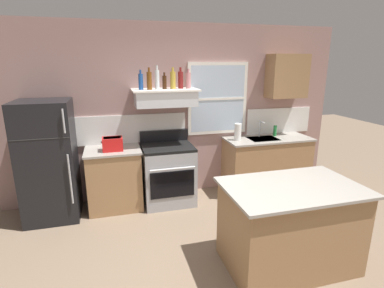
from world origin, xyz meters
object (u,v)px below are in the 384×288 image
Objects in this scene: refrigerator at (49,161)px; bottle_amber_wine at (149,80)px; bottle_champagne_gold_foil at (173,80)px; bottle_brown_stout at (164,82)px; paper_towel_roll at (238,132)px; kitchen_island at (289,226)px; bottle_rose_pink at (188,80)px; dish_soap_bottle at (275,131)px; stove_range at (168,174)px; toaster at (113,144)px; bottle_red_label_wine at (181,80)px; bottle_clear_tall at (157,79)px; bottle_blue_liqueur at (141,81)px.

bottle_amber_wine is (1.42, 0.06, 1.05)m from refrigerator.
bottle_brown_stout is at bearing -177.99° from bottle_champagne_gold_foil.
kitchen_island is at bearing -96.29° from paper_towel_roll.
bottle_rose_pink is 1.59× the size of dish_soap_bottle.
toaster is at bearing -177.81° from stove_range.
bottle_amber_wine is 0.48m from bottle_red_label_wine.
stove_range is 1.43m from bottle_clear_tall.
stove_range is at bearing -9.17° from bottle_amber_wine.
bottle_rose_pink reaches higher than bottle_brown_stout.
toaster is at bearing -173.51° from bottle_rose_pink.
refrigerator is 2.06m from bottle_champagne_gold_foil.
toaster is 1.12m from bottle_clear_tall.
bottle_champagne_gold_foil is at bearing 179.78° from bottle_rose_pink.
refrigerator is at bearing -179.21° from stove_range.
refrigerator is 1.51× the size of stove_range.
dish_soap_bottle is 2.24m from kitchen_island.
paper_towel_roll is at bearing 1.86° from stove_range.
bottle_clear_tall is 1.10× the size of bottle_champagne_gold_foil.
bottle_clear_tall reaches higher than bottle_champagne_gold_foil.
bottle_champagne_gold_foil is 0.23m from bottle_rose_pink.
toaster is 0.97× the size of bottle_red_label_wine.
bottle_clear_tall is 1.52m from paper_towel_roll.
bottle_red_label_wine reaches higher than stove_range.
paper_towel_roll is (1.38, -0.00, -0.83)m from bottle_amber_wine.
bottle_champagne_gold_foil is (0.13, 0.00, 0.03)m from bottle_brown_stout.
bottle_blue_liqueur is 0.24m from bottle_clear_tall.
dish_soap_bottle is (1.64, 0.02, -0.87)m from bottle_red_label_wine.
bottle_red_label_wine is (0.47, 0.08, -0.00)m from bottle_amber_wine.
refrigerator is at bearing -177.56° from bottle_amber_wine.
paper_towel_roll reaches higher than toaster.
refrigerator is 5.37× the size of bottle_champagne_gold_foil.
stove_range is 1.38m from bottle_brown_stout.
bottle_red_label_wine is 0.12m from bottle_rose_pink.
bottle_blue_liqueur is at bearing 12.25° from toaster.
bottle_clear_tall is at bearing -169.60° from bottle_brown_stout.
bottle_champagne_gold_foil is at bearing 4.01° from refrigerator.
refrigerator is at bearing 179.50° from toaster.
refrigerator is 5.54× the size of toaster.
bottle_amber_wine is 2.29m from dish_soap_bottle.
bottle_amber_wine is at bearing -161.55° from bottle_clear_tall.
paper_towel_roll is (1.95, 0.07, 0.04)m from toaster.
bottle_amber_wine is (0.56, 0.07, 0.87)m from toaster.
dish_soap_bottle is (3.53, 0.16, 0.18)m from refrigerator.
bottle_brown_stout reaches higher than toaster.
bottle_champagne_gold_foil is at bearing -178.82° from dish_soap_bottle.
refrigerator is 2.26m from bottle_rose_pink.
bottle_blue_liqueur reaches higher than dish_soap_bottle.
bottle_red_label_wine reaches higher than bottle_blue_liqueur.
bottle_champagne_gold_foil is 1.32m from paper_towel_roll.
bottle_rose_pink is at bearing -9.10° from bottle_red_label_wine.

